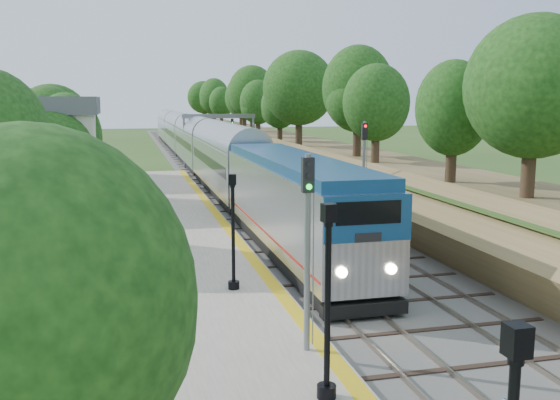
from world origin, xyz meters
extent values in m
plane|color=#2D4C19|center=(0.00, 0.00, 0.00)|extent=(320.00, 320.00, 0.00)
cube|color=#4C4944|center=(2.00, 60.00, 0.06)|extent=(9.50, 170.00, 0.12)
cube|color=gray|center=(-0.72, 60.00, 0.20)|extent=(0.08, 170.00, 0.16)
cube|color=gray|center=(0.72, 60.00, 0.20)|extent=(0.08, 170.00, 0.16)
cube|color=gray|center=(3.28, 60.00, 0.20)|extent=(0.08, 170.00, 0.16)
cube|color=gray|center=(4.72, 60.00, 0.20)|extent=(0.08, 170.00, 0.16)
cube|color=gray|center=(-5.20, 16.00, 0.19)|extent=(6.40, 68.00, 0.38)
cube|color=gold|center=(-2.35, 16.00, 0.39)|extent=(0.55, 68.00, 0.01)
cube|color=brown|center=(11.50, 60.00, 1.50)|extent=(9.00, 170.00, 3.00)
cube|color=brown|center=(7.60, 60.00, 1.30)|extent=(4.47, 170.00, 4.54)
cylinder|color=#332316|center=(10.00, 10.00, 4.31)|extent=(0.60, 0.60, 2.62)
sphere|color=#12340E|center=(10.00, 10.00, 7.88)|extent=(5.70, 5.70, 5.70)
cylinder|color=#332316|center=(10.00, 60.00, 4.31)|extent=(0.60, 0.60, 2.62)
sphere|color=#12340E|center=(10.00, 60.00, 7.88)|extent=(5.70, 5.70, 5.70)
cylinder|color=#332316|center=(10.00, 110.00, 4.31)|extent=(0.60, 0.60, 2.62)
sphere|color=#12340E|center=(10.00, 110.00, 7.88)|extent=(5.70, 5.70, 5.70)
cube|color=beige|center=(-14.00, 30.00, 3.40)|extent=(8.00, 6.00, 6.80)
cube|color=#53565B|center=(-14.00, 30.00, 7.40)|extent=(8.60, 6.60, 1.20)
cube|color=black|center=(-9.99, 28.20, 1.80)|extent=(0.05, 1.10, 1.30)
cube|color=black|center=(-9.99, 31.80, 1.80)|extent=(0.05, 1.10, 1.30)
cube|color=black|center=(-9.99, 28.20, 4.60)|extent=(0.05, 1.10, 1.30)
cube|color=black|center=(-9.99, 31.80, 4.60)|extent=(0.05, 1.10, 1.30)
cylinder|color=slate|center=(-1.50, 55.00, 3.10)|extent=(0.24, 0.24, 6.20)
cylinder|color=slate|center=(6.50, 55.00, 3.10)|extent=(0.24, 0.24, 6.20)
cube|color=slate|center=(2.50, 55.00, 5.95)|extent=(8.40, 0.25, 0.50)
cube|color=black|center=(0.00, 54.85, 5.20)|extent=(0.30, 0.20, 0.90)
cube|color=black|center=(4.00, 54.85, 5.20)|extent=(0.30, 0.20, 0.90)
sphere|color=#12340E|center=(-9.50, -6.00, 4.55)|extent=(5.32, 5.32, 5.32)
cylinder|color=#332316|center=(-12.00, 26.00, 1.22)|extent=(0.60, 0.60, 2.45)
sphere|color=#12340E|center=(-12.00, 26.00, 4.55)|extent=(5.32, 5.32, 5.32)
cylinder|color=#332316|center=(-12.00, 42.00, 1.22)|extent=(0.60, 0.60, 2.45)
sphere|color=#12340E|center=(-12.00, 42.00, 4.55)|extent=(5.32, 5.32, 5.32)
cube|color=black|center=(0.00, 13.03, 0.60)|extent=(2.97, 18.59, 0.65)
cube|color=#B7BAC1|center=(0.00, 13.03, 2.75)|extent=(3.23, 19.36, 3.66)
cube|color=navy|center=(0.00, 13.03, 4.82)|extent=(3.10, 18.59, 0.47)
cube|color=navy|center=(0.00, 3.32, 3.78)|extent=(3.19, 0.10, 1.61)
cube|color=black|center=(0.00, 3.28, 3.99)|extent=(2.37, 0.06, 0.81)
cube|color=#9D150F|center=(0.00, 13.03, 1.52)|extent=(3.25, 18.97, 0.11)
cube|color=#B7BAC1|center=(0.00, 34.07, 2.38)|extent=(3.23, 21.51, 4.20)
cube|color=#B7BAC1|center=(0.00, 56.18, 2.38)|extent=(3.23, 21.51, 4.20)
cube|color=#B7BAC1|center=(0.00, 78.30, 2.38)|extent=(3.23, 21.51, 4.20)
cube|color=#B7BAC1|center=(0.00, 100.41, 2.38)|extent=(3.23, 21.51, 4.20)
cube|color=black|center=(-3.26, -9.74, 4.81)|extent=(0.30, 0.30, 0.42)
cube|color=silver|center=(-3.26, -9.74, 4.81)|extent=(0.21, 0.21, 0.31)
cylinder|color=black|center=(-3.27, -2.24, 0.55)|extent=(0.49, 0.49, 0.33)
cylinder|color=black|center=(-3.27, -2.24, 2.72)|extent=(0.16, 0.16, 4.34)
cube|color=black|center=(-3.27, -2.24, 5.11)|extent=(0.34, 0.34, 0.45)
cube|color=silver|center=(-3.27, -2.24, 5.11)|extent=(0.25, 0.25, 0.33)
cylinder|color=black|center=(-3.99, 7.35, 0.53)|extent=(0.45, 0.45, 0.31)
cylinder|color=black|center=(-3.99, 7.35, 2.54)|extent=(0.14, 0.14, 4.01)
cube|color=black|center=(-3.99, 7.35, 4.75)|extent=(0.35, 0.35, 0.41)
cube|color=silver|center=(-3.99, 7.35, 4.75)|extent=(0.25, 0.25, 0.31)
cylinder|color=slate|center=(-2.90, 0.80, 3.32)|extent=(0.18, 0.18, 5.89)
cube|color=black|center=(-2.90, 0.80, 5.66)|extent=(0.35, 0.22, 1.02)
cylinder|color=#0CE526|center=(-2.90, 0.67, 5.66)|extent=(0.16, 0.06, 0.16)
cylinder|color=slate|center=(6.20, 19.50, 3.31)|extent=(0.19, 0.19, 6.38)
cube|color=black|center=(6.20, 19.50, 5.88)|extent=(0.35, 0.23, 1.03)
cylinder|color=#FF0C0C|center=(6.20, 19.36, 5.88)|extent=(0.16, 0.06, 0.16)
camera|label=1|loc=(-7.93, -16.23, 7.79)|focal=40.00mm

